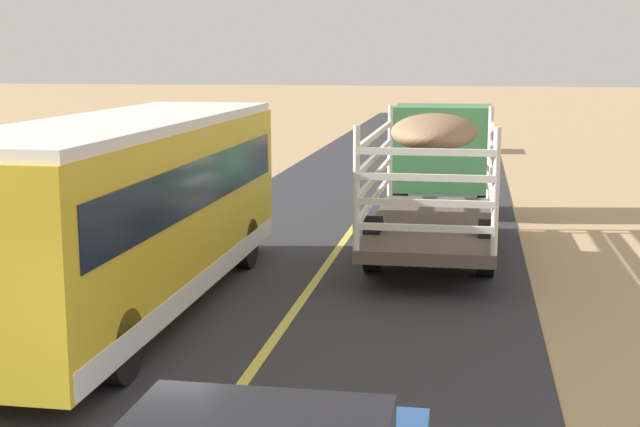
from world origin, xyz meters
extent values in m
cube|color=#3F7F4C|center=(2.07, 17.45, 1.82)|extent=(2.50, 2.20, 2.20)
cube|color=#192333|center=(2.07, 17.45, 2.27)|extent=(2.53, 1.54, 0.70)
cube|color=brown|center=(2.07, 12.05, 0.72)|extent=(2.50, 6.40, 0.24)
cylinder|color=silver|center=(0.88, 15.19, 1.94)|extent=(0.12, 0.12, 2.20)
cylinder|color=silver|center=(3.26, 15.19, 1.94)|extent=(0.12, 0.12, 2.20)
cylinder|color=silver|center=(0.88, 8.91, 1.94)|extent=(0.12, 0.12, 2.20)
cylinder|color=silver|center=(3.26, 8.91, 1.94)|extent=(0.12, 0.12, 2.20)
cube|color=silver|center=(0.86, 12.05, 1.28)|extent=(0.08, 6.30, 0.12)
cube|color=silver|center=(3.28, 12.05, 1.28)|extent=(0.08, 6.30, 0.12)
cube|color=silver|center=(2.07, 8.89, 1.28)|extent=(2.40, 0.08, 0.12)
cube|color=silver|center=(0.86, 12.05, 1.72)|extent=(0.08, 6.30, 0.12)
cube|color=silver|center=(3.28, 12.05, 1.72)|extent=(0.08, 6.30, 0.12)
cube|color=silver|center=(2.07, 8.89, 1.72)|extent=(2.40, 0.08, 0.12)
cube|color=silver|center=(0.86, 12.05, 2.16)|extent=(0.08, 6.30, 0.12)
cube|color=silver|center=(3.28, 12.05, 2.16)|extent=(0.08, 6.30, 0.12)
cube|color=silver|center=(2.07, 8.89, 2.16)|extent=(2.40, 0.08, 0.12)
cube|color=silver|center=(0.86, 12.05, 2.60)|extent=(0.08, 6.30, 0.12)
cube|color=silver|center=(3.28, 12.05, 2.60)|extent=(0.08, 6.30, 0.12)
cube|color=silver|center=(2.07, 8.89, 2.60)|extent=(2.40, 0.08, 0.12)
ellipsoid|color=#8C6B4C|center=(2.07, 12.05, 2.69)|extent=(1.75, 3.84, 0.70)
cylinder|color=black|center=(0.98, 17.45, 0.57)|extent=(0.32, 1.10, 1.10)
cylinder|color=black|center=(3.16, 17.45, 0.57)|extent=(0.32, 1.10, 1.10)
cylinder|color=black|center=(0.98, 10.77, 0.57)|extent=(0.32, 1.10, 1.10)
cylinder|color=black|center=(3.16, 10.77, 0.57)|extent=(0.32, 1.10, 1.10)
cube|color=gold|center=(-2.67, 7.37, 1.72)|extent=(2.50, 10.00, 2.70)
cube|color=white|center=(-2.67, 7.37, 3.15)|extent=(2.45, 9.80, 0.16)
cube|color=#192333|center=(-2.67, 7.37, 2.19)|extent=(2.54, 9.20, 0.80)
cube|color=silver|center=(-2.67, 7.37, 0.57)|extent=(2.53, 9.80, 0.36)
cylinder|color=black|center=(-3.77, 10.62, 0.52)|extent=(0.30, 1.00, 1.00)
cylinder|color=black|center=(-1.57, 10.62, 0.52)|extent=(0.30, 1.00, 1.00)
cylinder|color=black|center=(-1.57, 4.12, 0.52)|extent=(0.30, 1.00, 1.00)
cube|color=silver|center=(0.96, 33.55, 0.53)|extent=(1.80, 4.40, 0.70)
cube|color=#192333|center=(0.96, 33.65, 1.18)|extent=(1.53, 2.20, 0.60)
cylinder|color=black|center=(0.17, 34.87, 0.35)|extent=(0.22, 0.66, 0.66)
cylinder|color=black|center=(1.75, 34.87, 0.35)|extent=(0.22, 0.66, 0.66)
cylinder|color=black|center=(0.17, 32.23, 0.35)|extent=(0.22, 0.66, 0.66)
cylinder|color=black|center=(1.75, 32.23, 0.35)|extent=(0.22, 0.66, 0.66)
camera|label=1|loc=(2.86, -6.32, 4.22)|focal=50.14mm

